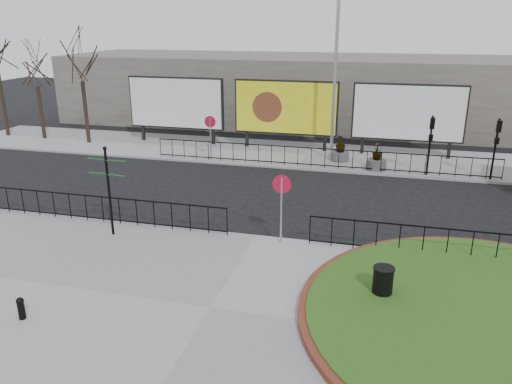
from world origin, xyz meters
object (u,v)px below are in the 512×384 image
(lamp_post, at_px, (335,74))
(planter_c, at_px, (377,160))
(planter_b, at_px, (340,152))
(bollard, at_px, (21,307))
(fingerpost_sign, at_px, (108,182))
(litter_bin, at_px, (383,283))
(billboard_mid, at_px, (286,108))

(lamp_post, height_order, planter_c, lamp_post)
(lamp_post, height_order, planter_b, lamp_post)
(bollard, xyz_separation_m, planter_b, (6.60, 17.73, 0.18))
(fingerpost_sign, relative_size, litter_bin, 3.34)
(lamp_post, distance_m, planter_b, 4.21)
(lamp_post, distance_m, fingerpost_sign, 14.15)
(lamp_post, xyz_separation_m, fingerpost_sign, (-6.58, -12.22, -2.72))
(billboard_mid, relative_size, fingerpost_sign, 1.88)
(litter_bin, bearing_deg, billboard_mid, 110.12)
(billboard_mid, bearing_deg, litter_bin, -69.88)
(bollard, bearing_deg, fingerpost_sign, 94.96)
(billboard_mid, relative_size, litter_bin, 6.28)
(litter_bin, bearing_deg, bollard, -159.97)
(lamp_post, xyz_separation_m, planter_c, (2.50, -1.25, -4.21))
(billboard_mid, height_order, bollard, billboard_mid)
(planter_b, bearing_deg, fingerpost_sign, -120.07)
(bollard, relative_size, litter_bin, 0.63)
(billboard_mid, bearing_deg, planter_c, -30.33)
(litter_bin, relative_size, planter_c, 0.67)
(lamp_post, relative_size, fingerpost_sign, 2.80)
(litter_bin, height_order, planter_c, planter_c)
(billboard_mid, relative_size, bollard, 10.00)
(lamp_post, bearing_deg, bollard, -109.00)
(fingerpost_sign, relative_size, planter_b, 2.25)
(billboard_mid, xyz_separation_m, fingerpost_sign, (-3.58, -14.19, -0.49))
(lamp_post, xyz_separation_m, planter_b, (0.49, 0.00, -4.18))
(lamp_post, distance_m, planter_c, 5.05)
(bollard, bearing_deg, planter_b, 69.59)
(planter_b, xyz_separation_m, planter_c, (2.01, -1.25, -0.02))
(lamp_post, relative_size, planter_b, 6.30)
(billboard_mid, relative_size, lamp_post, 0.67)
(bollard, relative_size, planter_c, 0.42)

